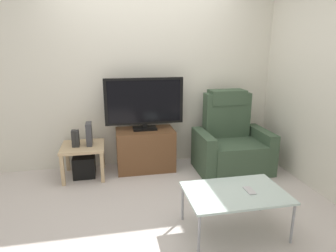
{
  "coord_description": "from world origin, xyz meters",
  "views": [
    {
      "loc": [
        -0.51,
        -2.98,
        1.66
      ],
      "look_at": [
        0.2,
        0.5,
        0.7
      ],
      "focal_mm": 31.43,
      "sensor_mm": 36.0,
      "label": 1
    }
  ],
  "objects_px": {
    "tv_stand": "(145,149)",
    "subwoofer_box": "(84,166)",
    "coffee_table": "(235,194)",
    "recliner_armchair": "(231,143)",
    "book_leftmost": "(74,138)",
    "side_table": "(83,150)",
    "television": "(144,103)",
    "game_console": "(89,134)",
    "cell_phone": "(250,190)",
    "book_middle": "(78,138)"
  },
  "relations": [
    {
      "from": "book_leftmost",
      "to": "side_table",
      "type": "bearing_deg",
      "value": 11.31
    },
    {
      "from": "book_leftmost",
      "to": "book_middle",
      "type": "height_order",
      "value": "book_leftmost"
    },
    {
      "from": "subwoofer_box",
      "to": "cell_phone",
      "type": "bearing_deg",
      "value": -44.29
    },
    {
      "from": "book_leftmost",
      "to": "coffee_table",
      "type": "height_order",
      "value": "book_leftmost"
    },
    {
      "from": "television",
      "to": "book_leftmost",
      "type": "relative_size",
      "value": 4.96
    },
    {
      "from": "side_table",
      "to": "book_middle",
      "type": "bearing_deg",
      "value": -159.72
    },
    {
      "from": "side_table",
      "to": "cell_phone",
      "type": "relative_size",
      "value": 3.6
    },
    {
      "from": "tv_stand",
      "to": "subwoofer_box",
      "type": "height_order",
      "value": "tv_stand"
    },
    {
      "from": "television",
      "to": "cell_phone",
      "type": "distance_m",
      "value": 1.87
    },
    {
      "from": "subwoofer_box",
      "to": "coffee_table",
      "type": "distance_m",
      "value": 2.11
    },
    {
      "from": "book_leftmost",
      "to": "coffee_table",
      "type": "bearing_deg",
      "value": -44.24
    },
    {
      "from": "television",
      "to": "coffee_table",
      "type": "distance_m",
      "value": 1.82
    },
    {
      "from": "tv_stand",
      "to": "cell_phone",
      "type": "xyz_separation_m",
      "value": [
        0.75,
        -1.61,
        0.12
      ]
    },
    {
      "from": "subwoofer_box",
      "to": "book_middle",
      "type": "height_order",
      "value": "book_middle"
    },
    {
      "from": "game_console",
      "to": "cell_phone",
      "type": "distance_m",
      "value": 2.15
    },
    {
      "from": "subwoofer_box",
      "to": "coffee_table",
      "type": "xyz_separation_m",
      "value": [
        1.44,
        -1.52,
        0.23
      ]
    },
    {
      "from": "television",
      "to": "book_middle",
      "type": "relative_size",
      "value": 5.07
    },
    {
      "from": "recliner_armchair",
      "to": "side_table",
      "type": "xyz_separation_m",
      "value": [
        -1.99,
        0.14,
        -0.01
      ]
    },
    {
      "from": "recliner_armchair",
      "to": "book_leftmost",
      "type": "relative_size",
      "value": 5.1
    },
    {
      "from": "book_leftmost",
      "to": "book_middle",
      "type": "xyz_separation_m",
      "value": [
        0.05,
        0.0,
        -0.0
      ]
    },
    {
      "from": "television",
      "to": "coffee_table",
      "type": "xyz_separation_m",
      "value": [
        0.62,
        -1.62,
        -0.57
      ]
    },
    {
      "from": "tv_stand",
      "to": "recliner_armchair",
      "type": "height_order",
      "value": "recliner_armchair"
    },
    {
      "from": "recliner_armchair",
      "to": "game_console",
      "type": "distance_m",
      "value": 1.91
    },
    {
      "from": "recliner_armchair",
      "to": "cell_phone",
      "type": "relative_size",
      "value": 7.2
    },
    {
      "from": "side_table",
      "to": "cell_phone",
      "type": "xyz_separation_m",
      "value": [
        1.57,
        -1.53,
        0.04
      ]
    },
    {
      "from": "coffee_table",
      "to": "recliner_armchair",
      "type": "bearing_deg",
      "value": 68.38
    },
    {
      "from": "tv_stand",
      "to": "cell_phone",
      "type": "bearing_deg",
      "value": -65.09
    },
    {
      "from": "television",
      "to": "side_table",
      "type": "xyz_separation_m",
      "value": [
        -0.82,
        -0.1,
        -0.58
      ]
    },
    {
      "from": "recliner_armchair",
      "to": "subwoofer_box",
      "type": "bearing_deg",
      "value": -173.1
    },
    {
      "from": "cell_phone",
      "to": "book_middle",
      "type": "bearing_deg",
      "value": 139.18
    },
    {
      "from": "side_table",
      "to": "game_console",
      "type": "bearing_deg",
      "value": 6.34
    },
    {
      "from": "side_table",
      "to": "book_middle",
      "type": "height_order",
      "value": "book_middle"
    },
    {
      "from": "side_table",
      "to": "cell_phone",
      "type": "distance_m",
      "value": 2.2
    },
    {
      "from": "subwoofer_box",
      "to": "coffee_table",
      "type": "height_order",
      "value": "coffee_table"
    },
    {
      "from": "recliner_armchair",
      "to": "coffee_table",
      "type": "distance_m",
      "value": 1.48
    },
    {
      "from": "book_middle",
      "to": "recliner_armchair",
      "type": "bearing_deg",
      "value": -3.38
    },
    {
      "from": "recliner_armchair",
      "to": "cell_phone",
      "type": "xyz_separation_m",
      "value": [
        -0.42,
        -1.39,
        0.03
      ]
    },
    {
      "from": "side_table",
      "to": "coffee_table",
      "type": "relative_size",
      "value": 0.6
    },
    {
      "from": "recliner_armchair",
      "to": "game_console",
      "type": "height_order",
      "value": "recliner_armchair"
    },
    {
      "from": "game_console",
      "to": "cell_phone",
      "type": "bearing_deg",
      "value": -46.16
    },
    {
      "from": "subwoofer_box",
      "to": "coffee_table",
      "type": "bearing_deg",
      "value": -46.54
    },
    {
      "from": "tv_stand",
      "to": "side_table",
      "type": "distance_m",
      "value": 0.83
    },
    {
      "from": "tv_stand",
      "to": "subwoofer_box",
      "type": "relative_size",
      "value": 2.81
    },
    {
      "from": "subwoofer_box",
      "to": "game_console",
      "type": "distance_m",
      "value": 0.44
    },
    {
      "from": "game_console",
      "to": "coffee_table",
      "type": "xyz_separation_m",
      "value": [
        1.35,
        -1.53,
        -0.2
      ]
    },
    {
      "from": "tv_stand",
      "to": "side_table",
      "type": "xyz_separation_m",
      "value": [
        -0.82,
        -0.08,
        0.08
      ]
    },
    {
      "from": "book_leftmost",
      "to": "game_console",
      "type": "height_order",
      "value": "game_console"
    },
    {
      "from": "subwoofer_box",
      "to": "cell_phone",
      "type": "distance_m",
      "value": 2.21
    },
    {
      "from": "recliner_armchair",
      "to": "cell_phone",
      "type": "distance_m",
      "value": 1.45
    },
    {
      "from": "cell_phone",
      "to": "television",
      "type": "bearing_deg",
      "value": 116.78
    }
  ]
}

